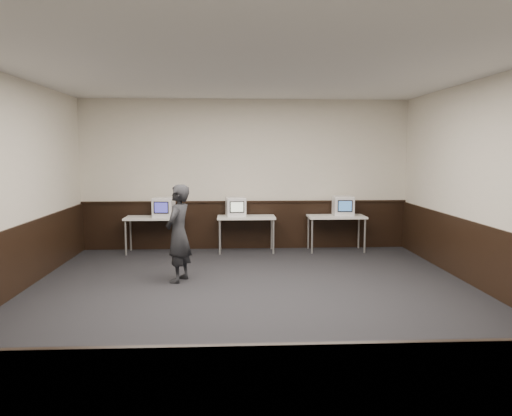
{
  "coord_description": "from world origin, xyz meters",
  "views": [
    {
      "loc": [
        -0.31,
        -6.71,
        2.09
      ],
      "look_at": [
        0.1,
        1.6,
        1.15
      ],
      "focal_mm": 35.0,
      "sensor_mm": 36.0,
      "label": 1
    }
  ],
  "objects_px": {
    "desk_center": "(246,220)",
    "desk_right": "(336,219)",
    "person": "(178,233)",
    "emac_left": "(164,207)",
    "emac_right": "(343,206)",
    "emac_center": "(236,207)",
    "desk_left": "(155,220)"
  },
  "relations": [
    {
      "from": "desk_center",
      "to": "desk_right",
      "type": "relative_size",
      "value": 1.0
    },
    {
      "from": "person",
      "to": "emac_left",
      "type": "bearing_deg",
      "value": -147.51
    },
    {
      "from": "desk_center",
      "to": "emac_left",
      "type": "xyz_separation_m",
      "value": [
        -1.7,
        -0.05,
        0.27
      ]
    },
    {
      "from": "emac_right",
      "to": "emac_center",
      "type": "bearing_deg",
      "value": -178.21
    },
    {
      "from": "desk_right",
      "to": "emac_center",
      "type": "bearing_deg",
      "value": 179.45
    },
    {
      "from": "emac_left",
      "to": "emac_center",
      "type": "xyz_separation_m",
      "value": [
        1.48,
        0.07,
        -0.01
      ]
    },
    {
      "from": "desk_left",
      "to": "emac_center",
      "type": "bearing_deg",
      "value": 0.7
    },
    {
      "from": "desk_left",
      "to": "desk_right",
      "type": "bearing_deg",
      "value": 0.0
    },
    {
      "from": "desk_center",
      "to": "emac_center",
      "type": "bearing_deg",
      "value": 174.65
    },
    {
      "from": "emac_right",
      "to": "emac_left",
      "type": "bearing_deg",
      "value": -177.15
    },
    {
      "from": "desk_left",
      "to": "emac_center",
      "type": "distance_m",
      "value": 1.7
    },
    {
      "from": "desk_left",
      "to": "emac_left",
      "type": "distance_m",
      "value": 0.34
    },
    {
      "from": "emac_center",
      "to": "person",
      "type": "relative_size",
      "value": 0.29
    },
    {
      "from": "emac_left",
      "to": "desk_center",
      "type": "bearing_deg",
      "value": 7.74
    },
    {
      "from": "person",
      "to": "emac_center",
      "type": "bearing_deg",
      "value": 177.59
    },
    {
      "from": "emac_center",
      "to": "person",
      "type": "bearing_deg",
      "value": -118.27
    },
    {
      "from": "desk_right",
      "to": "desk_left",
      "type": "bearing_deg",
      "value": 180.0
    },
    {
      "from": "desk_right",
      "to": "emac_right",
      "type": "relative_size",
      "value": 2.63
    },
    {
      "from": "emac_left",
      "to": "emac_center",
      "type": "height_order",
      "value": "emac_left"
    },
    {
      "from": "emac_center",
      "to": "person",
      "type": "height_order",
      "value": "person"
    },
    {
      "from": "emac_left",
      "to": "person",
      "type": "distance_m",
      "value": 2.37
    },
    {
      "from": "desk_center",
      "to": "desk_right",
      "type": "xyz_separation_m",
      "value": [
        1.9,
        0.0,
        0.0
      ]
    },
    {
      "from": "desk_right",
      "to": "person",
      "type": "height_order",
      "value": "person"
    },
    {
      "from": "desk_center",
      "to": "emac_left",
      "type": "distance_m",
      "value": 1.72
    },
    {
      "from": "emac_center",
      "to": "desk_center",
      "type": "bearing_deg",
      "value": -11.89
    },
    {
      "from": "desk_left",
      "to": "emac_center",
      "type": "height_order",
      "value": "emac_center"
    },
    {
      "from": "desk_right",
      "to": "emac_right",
      "type": "bearing_deg",
      "value": 7.3
    },
    {
      "from": "emac_right",
      "to": "person",
      "type": "relative_size",
      "value": 0.29
    },
    {
      "from": "emac_right",
      "to": "person",
      "type": "bearing_deg",
      "value": -141.74
    },
    {
      "from": "desk_center",
      "to": "emac_right",
      "type": "distance_m",
      "value": 2.06
    },
    {
      "from": "desk_center",
      "to": "emac_right",
      "type": "bearing_deg",
      "value": 0.52
    },
    {
      "from": "emac_center",
      "to": "desk_left",
      "type": "bearing_deg",
      "value": 174.16
    }
  ]
}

